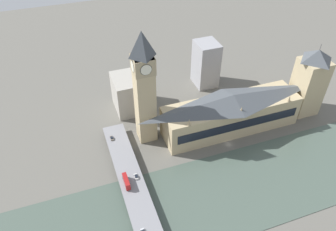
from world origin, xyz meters
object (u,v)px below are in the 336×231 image
object	(u,v)px
road_bridge	(142,213)
double_decker_bus_mid	(126,181)
victoria_tower	(309,82)
parliament_hall	(231,112)
car_southbound_lead	(136,177)
car_southbound_mid	(112,138)
clock_tower	(144,86)

from	to	relation	value
road_bridge	double_decker_bus_mid	world-z (taller)	double_decker_bus_mid
victoria_tower	double_decker_bus_mid	distance (m)	148.96
parliament_hall	car_southbound_lead	world-z (taller)	parliament_hall
parliament_hall	double_decker_bus_mid	xyz separation A→B (m)	(-29.52, 83.09, -6.24)
double_decker_bus_mid	parliament_hall	bearing A→B (deg)	-70.44
victoria_tower	road_bridge	xyz separation A→B (m)	(-50.64, 141.62, -21.26)
parliament_hall	car_southbound_lead	bearing A→B (deg)	109.15
road_bridge	car_southbound_mid	xyz separation A→B (m)	(61.53, 3.42, 1.76)
double_decker_bus_mid	road_bridge	bearing A→B (deg)	-171.04
parliament_hall	victoria_tower	size ratio (longest dim) A/B	1.74
parliament_hall	road_bridge	size ratio (longest dim) A/B	0.65
double_decker_bus_mid	victoria_tower	bearing A→B (deg)	-78.47
parliament_hall	clock_tower	world-z (taller)	clock_tower
victoria_tower	double_decker_bus_mid	xyz separation A→B (m)	(-29.58, 144.94, -17.58)
car_southbound_lead	double_decker_bus_mid	bearing A→B (deg)	114.12
parliament_hall	car_southbound_mid	world-z (taller)	parliament_hall
car_southbound_lead	car_southbound_mid	bearing A→B (deg)	10.14
parliament_hall	car_southbound_lead	xyz separation A→B (m)	(-26.56, 76.47, -8.13)
clock_tower	car_southbound_mid	size ratio (longest dim) A/B	18.40
clock_tower	road_bridge	size ratio (longest dim) A/B	0.54
parliament_hall	victoria_tower	xyz separation A→B (m)	(0.06, -61.85, 11.34)
clock_tower	car_southbound_mid	world-z (taller)	clock_tower
parliament_hall	double_decker_bus_mid	world-z (taller)	parliament_hall
double_decker_bus_mid	car_southbound_mid	xyz separation A→B (m)	(40.47, 0.10, -1.91)
road_bridge	parliament_hall	bearing A→B (deg)	-57.62
road_bridge	car_southbound_lead	world-z (taller)	car_southbound_lead
road_bridge	car_southbound_lead	size ratio (longest dim) A/B	33.72
parliament_hall	car_southbound_mid	size ratio (longest dim) A/B	22.42
victoria_tower	car_southbound_mid	world-z (taller)	victoria_tower
double_decker_bus_mid	car_southbound_lead	size ratio (longest dim) A/B	2.38
car_southbound_lead	parliament_hall	bearing A→B (deg)	-70.85
clock_tower	double_decker_bus_mid	bearing A→B (deg)	148.99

